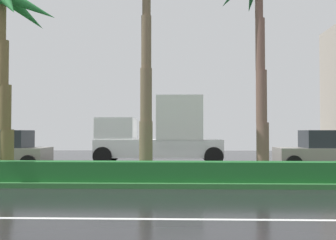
% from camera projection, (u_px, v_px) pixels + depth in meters
% --- Properties ---
extents(ground_plane, '(90.00, 42.00, 0.10)m').
position_uv_depth(ground_plane, '(197.00, 179.00, 14.58)').
color(ground_plane, black).
extents(near_lane_divider_stripe, '(81.00, 0.14, 0.01)m').
position_uv_depth(near_lane_divider_stripe, '(212.00, 219.00, 7.59)').
color(near_lane_divider_stripe, white).
rests_on(near_lane_divider_stripe, ground_plane).
extents(median_strip, '(85.50, 4.00, 0.15)m').
position_uv_depth(median_strip, '(199.00, 179.00, 13.59)').
color(median_strip, '#2D6B33').
rests_on(median_strip, ground_plane).
extents(median_hedge, '(76.50, 0.70, 0.60)m').
position_uv_depth(median_hedge, '(201.00, 172.00, 12.20)').
color(median_hedge, '#1E6028').
rests_on(median_hedge, median_strip).
extents(palm_tree_mid_left, '(3.86, 3.77, 6.89)m').
position_uv_depth(palm_tree_mid_left, '(3.00, 21.00, 14.37)').
color(palm_tree_mid_left, brown).
rests_on(palm_tree_mid_left, median_strip).
extents(car_in_traffic_leading, '(4.30, 2.02, 1.72)m').
position_uv_depth(car_in_traffic_leading, '(0.00, 150.00, 17.83)').
color(car_in_traffic_leading, gray).
rests_on(car_in_traffic_leading, ground_plane).
extents(box_truck_lead, '(6.40, 2.64, 3.46)m').
position_uv_depth(box_truck_lead, '(161.00, 134.00, 20.74)').
color(box_truck_lead, white).
rests_on(box_truck_lead, ground_plane).
extents(car_in_traffic_second, '(4.30, 2.02, 1.72)m').
position_uv_depth(car_in_traffic_second, '(328.00, 151.00, 17.54)').
color(car_in_traffic_second, gray).
rests_on(car_in_traffic_second, ground_plane).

